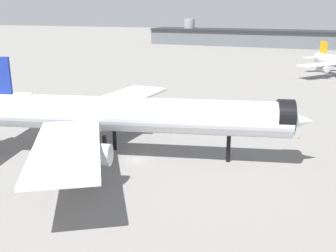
{
  "coord_description": "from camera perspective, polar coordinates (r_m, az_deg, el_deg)",
  "views": [
    {
      "loc": [
        25.96,
        -61.55,
        26.36
      ],
      "look_at": [
        5.18,
        2.38,
        6.16
      ],
      "focal_mm": 42.41,
      "sensor_mm": 36.0,
      "label": 1
    }
  ],
  "objects": [
    {
      "name": "airliner_near_gate",
      "position": [
        71.28,
        -6.62,
        1.58
      ],
      "size": [
        65.56,
        59.14,
        17.86
      ],
      "rotation": [
        0.0,
        0.0,
        0.18
      ],
      "color": "silver",
      "rests_on": "ground"
    },
    {
      "name": "terminal_building",
      "position": [
        290.09,
        14.66,
        12.14
      ],
      "size": [
        176.64,
        34.52,
        17.91
      ],
      "rotation": [
        0.0,
        0.0,
        -0.06
      ],
      "color": "slate",
      "rests_on": "ground"
    },
    {
      "name": "traffic_cone_near_nose",
      "position": [
        86.79,
        18.24,
        -1.62
      ],
      "size": [
        0.47,
        0.47,
        0.58
      ],
      "primitive_type": "cone",
      "color": "#F2600C",
      "rests_on": "ground"
    },
    {
      "name": "service_truck_front",
      "position": [
        109.87,
        -9.07,
        3.49
      ],
      "size": [
        5.71,
        5.28,
        3.0
      ],
      "rotation": [
        0.0,
        0.0,
        2.45
      ],
      "color": "black",
      "rests_on": "ground"
    },
    {
      "name": "ground",
      "position": [
        71.81,
        -4.54,
        -4.86
      ],
      "size": [
        900.0,
        900.0,
        0.0
      ],
      "primitive_type": "plane",
      "color": "slate"
    }
  ]
}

